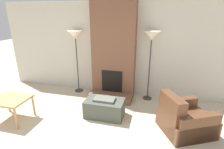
{
  "coord_description": "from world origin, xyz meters",
  "views": [
    {
      "loc": [
        1.12,
        -1.65,
        2.28
      ],
      "look_at": [
        0.0,
        2.7,
        0.69
      ],
      "focal_mm": 28.0,
      "sensor_mm": 36.0,
      "label": 1
    }
  ],
  "objects_px": {
    "floor_lamp_left": "(75,37)",
    "floor_lamp_right": "(152,38)",
    "armchair": "(183,120)",
    "side_table": "(10,101)",
    "ottoman": "(105,108)"
  },
  "relations": [
    {
      "from": "floor_lamp_left",
      "to": "floor_lamp_right",
      "type": "relative_size",
      "value": 0.98
    },
    {
      "from": "floor_lamp_left",
      "to": "floor_lamp_right",
      "type": "height_order",
      "value": "floor_lamp_right"
    },
    {
      "from": "armchair",
      "to": "side_table",
      "type": "bearing_deg",
      "value": 71.01
    },
    {
      "from": "ottoman",
      "to": "floor_lamp_right",
      "type": "distance_m",
      "value": 2.07
    },
    {
      "from": "ottoman",
      "to": "armchair",
      "type": "bearing_deg",
      "value": -5.35
    },
    {
      "from": "ottoman",
      "to": "floor_lamp_left",
      "type": "distance_m",
      "value": 2.17
    },
    {
      "from": "ottoman",
      "to": "floor_lamp_right",
      "type": "relative_size",
      "value": 0.47
    },
    {
      "from": "floor_lamp_left",
      "to": "floor_lamp_right",
      "type": "distance_m",
      "value": 2.08
    },
    {
      "from": "side_table",
      "to": "floor_lamp_left",
      "type": "distance_m",
      "value": 2.29
    },
    {
      "from": "side_table",
      "to": "armchair",
      "type": "bearing_deg",
      "value": 7.75
    },
    {
      "from": "floor_lamp_left",
      "to": "floor_lamp_right",
      "type": "xyz_separation_m",
      "value": [
        2.08,
        -0.0,
        0.04
      ]
    },
    {
      "from": "floor_lamp_left",
      "to": "armchair",
      "type": "bearing_deg",
      "value": -24.47
    },
    {
      "from": "ottoman",
      "to": "floor_lamp_left",
      "type": "height_order",
      "value": "floor_lamp_left"
    },
    {
      "from": "side_table",
      "to": "floor_lamp_left",
      "type": "bearing_deg",
      "value": 66.17
    },
    {
      "from": "armchair",
      "to": "floor_lamp_left",
      "type": "height_order",
      "value": "floor_lamp_left"
    }
  ]
}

